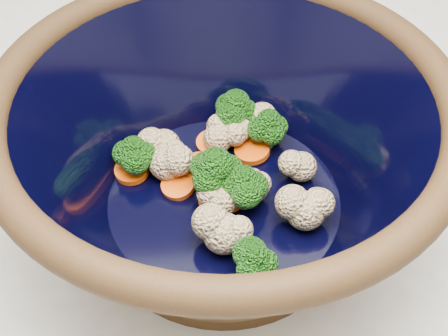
# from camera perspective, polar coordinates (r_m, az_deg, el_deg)

# --- Properties ---
(mixing_bowl) EXTENTS (0.38, 0.38, 0.16)m
(mixing_bowl) POSITION_cam_1_polar(r_m,az_deg,el_deg) (0.51, -0.00, 1.21)
(mixing_bowl) COLOR black
(mixing_bowl) RESTS_ON counter
(vegetable_pile) EXTENTS (0.18, 0.21, 0.06)m
(vegetable_pile) POSITION_cam_1_polar(r_m,az_deg,el_deg) (0.54, 0.24, 0.23)
(vegetable_pile) COLOR #608442
(vegetable_pile) RESTS_ON mixing_bowl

